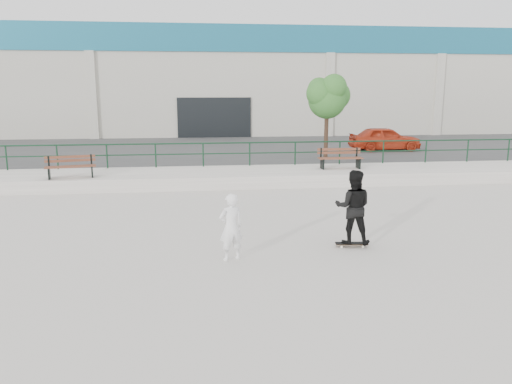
{
  "coord_description": "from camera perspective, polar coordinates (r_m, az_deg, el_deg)",
  "views": [
    {
      "loc": [
        -1.3,
        -10.49,
        3.77
      ],
      "look_at": [
        0.21,
        2.0,
        1.16
      ],
      "focal_mm": 35.0,
      "sensor_mm": 36.0,
      "label": 1
    }
  ],
  "objects": [
    {
      "name": "seated_skater",
      "position": [
        11.09,
        -2.88,
        -4.03
      ],
      "size": [
        0.64,
        0.52,
        1.52
      ],
      "primitive_type": "imported",
      "rotation": [
        0.0,
        0.0,
        3.47
      ],
      "color": "white",
      "rests_on": "ground"
    },
    {
      "name": "commercial_building",
      "position": [
        42.51,
        -5.28,
        12.74
      ],
      "size": [
        44.2,
        16.33,
        8.0
      ],
      "color": "#AEA99C",
      "rests_on": "ground"
    },
    {
      "name": "railing",
      "position": [
        21.48,
        -3.39,
        4.93
      ],
      "size": [
        28.0,
        0.06,
        1.03
      ],
      "color": "#143821",
      "rests_on": "ledge"
    },
    {
      "name": "bench_left",
      "position": [
        19.9,
        -20.43,
        2.72
      ],
      "size": [
        1.88,
        0.88,
        0.83
      ],
      "rotation": [
        0.0,
        0.0,
        0.21
      ],
      "color": "brown",
      "rests_on": "ledge"
    },
    {
      "name": "skateboard",
      "position": [
        12.41,
        10.87,
        -5.83
      ],
      "size": [
        0.8,
        0.28,
        0.09
      ],
      "rotation": [
        0.0,
        0.0,
        -0.1
      ],
      "color": "black",
      "rests_on": "ground"
    },
    {
      "name": "parking_strip",
      "position": [
        28.74,
        -4.27,
        4.64
      ],
      "size": [
        60.0,
        14.0,
        0.5
      ],
      "primitive_type": "cube",
      "color": "#3C3C3C",
      "rests_on": "ground"
    },
    {
      "name": "red_car",
      "position": [
        27.9,
        14.5,
        5.94
      ],
      "size": [
        3.78,
        1.52,
        1.29
      ],
      "primitive_type": "imported",
      "rotation": [
        0.0,
        0.0,
        1.57
      ],
      "color": "#BA3116",
      "rests_on": "parking_strip"
    },
    {
      "name": "bench_right",
      "position": [
        21.17,
        9.58,
        3.81
      ],
      "size": [
        1.86,
        0.57,
        0.85
      ],
      "rotation": [
        0.0,
        0.0,
        -0.01
      ],
      "color": "brown",
      "rests_on": "ledge"
    },
    {
      "name": "ground",
      "position": [
        11.22,
        0.17,
        -7.91
      ],
      "size": [
        120.0,
        120.0,
        0.0
      ],
      "primitive_type": "plane",
      "color": "beige",
      "rests_on": "ground"
    },
    {
      "name": "ledge",
      "position": [
        20.34,
        -3.13,
        1.73
      ],
      "size": [
        30.0,
        3.0,
        0.5
      ],
      "primitive_type": "cube",
      "color": "#BCB5AC",
      "rests_on": "ground"
    },
    {
      "name": "standing_skater",
      "position": [
        12.17,
        11.03,
        -1.69
      ],
      "size": [
        1.03,
        0.9,
        1.8
      ],
      "primitive_type": "imported",
      "rotation": [
        0.0,
        0.0,
        2.86
      ],
      "color": "black",
      "rests_on": "skateboard"
    },
    {
      "name": "tree",
      "position": [
        24.04,
        8.21,
        10.86
      ],
      "size": [
        2.22,
        1.98,
        3.95
      ],
      "color": "#3E2E1F",
      "rests_on": "parking_strip"
    }
  ]
}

